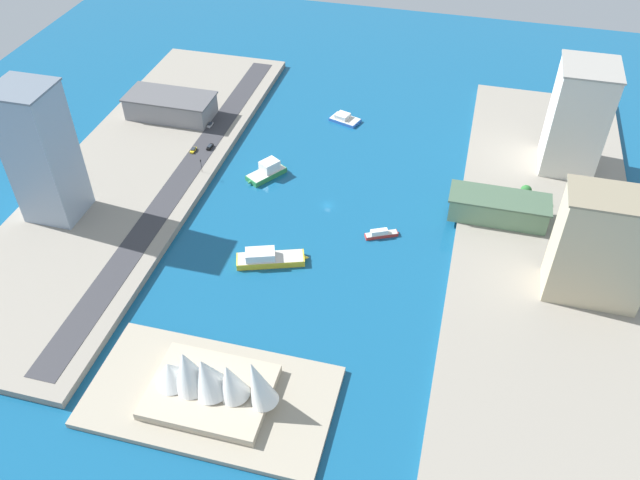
% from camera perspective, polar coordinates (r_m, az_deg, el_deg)
% --- Properties ---
extents(ground_plane, '(440.00, 440.00, 0.00)m').
position_cam_1_polar(ground_plane, '(280.65, 0.67, 3.03)').
color(ground_plane, '#145684').
extents(quay_west, '(70.00, 240.00, 3.03)m').
position_cam_1_polar(quay_west, '(277.54, 19.01, 0.25)').
color(quay_west, gray).
rests_on(quay_west, ground_plane).
extents(quay_east, '(70.00, 240.00, 3.03)m').
position_cam_1_polar(quay_east, '(309.25, -15.81, 5.71)').
color(quay_east, gray).
rests_on(quay_east, ground_plane).
extents(peninsula_point, '(77.54, 41.83, 2.00)m').
position_cam_1_polar(peninsula_point, '(214.24, -9.49, -13.31)').
color(peninsula_point, '#A89E89').
rests_on(peninsula_point, ground_plane).
extents(road_strip, '(11.05, 228.00, 0.15)m').
position_cam_1_polar(road_strip, '(298.33, -11.89, 5.41)').
color(road_strip, '#38383D').
rests_on(road_strip, quay_east).
extents(ferry_green_doubledeck, '(16.41, 19.41, 7.11)m').
position_cam_1_polar(ferry_green_doubledeck, '(297.64, -4.63, 6.04)').
color(ferry_green_doubledeck, '#2D8C4C').
rests_on(ferry_green_doubledeck, ground_plane).
extents(tugboat_red, '(13.97, 8.60, 3.45)m').
position_cam_1_polar(tugboat_red, '(265.34, 5.35, 0.54)').
color(tugboat_red, red).
rests_on(tugboat_red, ground_plane).
extents(ferry_yellow_fast, '(28.16, 15.78, 6.06)m').
position_cam_1_polar(ferry_yellow_fast, '(252.79, -4.55, -1.59)').
color(ferry_yellow_fast, yellow).
rests_on(ferry_yellow_fast, ground_plane).
extents(catamaran_blue, '(16.49, 12.55, 3.68)m').
position_cam_1_polar(catamaran_blue, '(337.53, 2.15, 10.54)').
color(catamaran_blue, blue).
rests_on(catamaran_blue, ground_plane).
extents(tower_tall_glass, '(21.89, 20.70, 57.29)m').
position_cam_1_polar(tower_tall_glass, '(277.81, -23.14, 6.96)').
color(tower_tall_glass, '#8C9EB2').
rests_on(tower_tall_glass, quay_east).
extents(warehouse_low_gray, '(43.81, 20.71, 11.30)m').
position_cam_1_polar(warehouse_low_gray, '(341.93, -12.90, 11.36)').
color(warehouse_low_gray, gray).
rests_on(warehouse_low_gray, quay_east).
extents(terminal_long_green, '(40.59, 15.42, 10.45)m').
position_cam_1_polar(terminal_long_green, '(276.02, 15.32, 2.76)').
color(terminal_long_green, slate).
rests_on(terminal_long_green, quay_west).
extents(hotel_broad_white, '(23.86, 25.91, 48.70)m').
position_cam_1_polar(hotel_broad_white, '(307.82, 21.58, 9.89)').
color(hotel_broad_white, silver).
rests_on(hotel_broad_white, quay_west).
extents(office_block_beige, '(33.20, 18.07, 43.64)m').
position_cam_1_polar(office_block_beige, '(242.73, 23.46, -0.61)').
color(office_block_beige, '#C6B793').
rests_on(office_block_beige, quay_west).
extents(sedan_silver, '(1.88, 4.63, 1.51)m').
position_cam_1_polar(sedan_silver, '(331.71, -9.58, 9.89)').
color(sedan_silver, black).
rests_on(sedan_silver, road_strip).
extents(taxi_yellow_cab, '(2.04, 4.78, 1.40)m').
position_cam_1_polar(taxi_yellow_cab, '(314.16, -11.01, 7.73)').
color(taxi_yellow_cab, black).
rests_on(taxi_yellow_cab, road_strip).
extents(suv_black, '(1.93, 5.00, 1.58)m').
position_cam_1_polar(suv_black, '(314.88, -9.59, 8.04)').
color(suv_black, black).
rests_on(suv_black, road_strip).
extents(traffic_light_waterfront, '(0.36, 0.36, 6.50)m').
position_cam_1_polar(traffic_light_waterfront, '(297.65, -10.35, 6.56)').
color(traffic_light_waterfront, black).
rests_on(traffic_light_waterfront, quay_east).
extents(opera_landmark, '(41.51, 28.77, 21.16)m').
position_cam_1_polar(opera_landmark, '(207.41, -9.62, -12.00)').
color(opera_landmark, '#BCAD93').
rests_on(opera_landmark, peninsula_point).
extents(park_tree_cluster, '(13.47, 13.02, 7.97)m').
position_cam_1_polar(park_tree_cluster, '(285.19, 18.42, 3.42)').
color(park_tree_cluster, brown).
rests_on(park_tree_cluster, quay_west).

